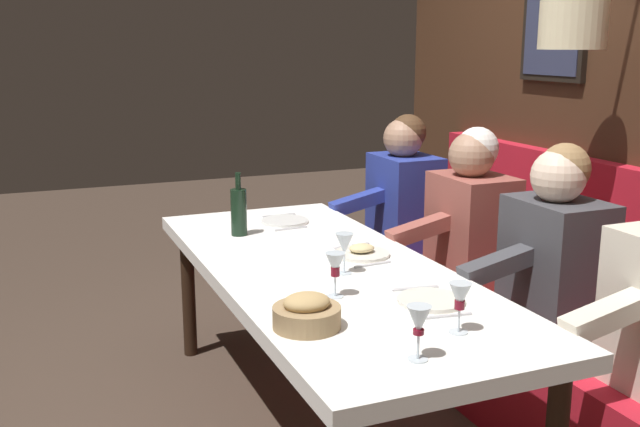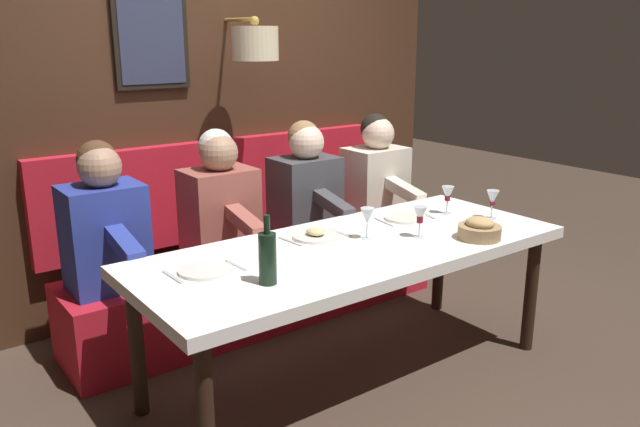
% 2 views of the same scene
% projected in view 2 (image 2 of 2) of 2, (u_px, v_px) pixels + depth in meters
% --- Properties ---
extents(ground_plane, '(12.00, 12.00, 0.00)m').
position_uv_depth(ground_plane, '(352.00, 377.00, 3.37)').
color(ground_plane, '#423328').
extents(dining_table, '(0.90, 2.23, 0.74)m').
position_uv_depth(dining_table, '(354.00, 257.00, 3.19)').
color(dining_table, white).
rests_on(dining_table, ground_plane).
extents(banquette_bench, '(0.52, 2.43, 0.45)m').
position_uv_depth(banquette_bench, '(262.00, 286.00, 4.00)').
color(banquette_bench, red).
rests_on(banquette_bench, ground_plane).
extents(back_wall_panel, '(0.59, 3.63, 2.90)m').
position_uv_depth(back_wall_panel, '(211.00, 95.00, 4.13)').
color(back_wall_panel, '#422819').
rests_on(back_wall_panel, ground_plane).
extents(diner_nearest, '(0.60, 0.40, 0.79)m').
position_uv_depth(diner_nearest, '(376.00, 176.00, 4.36)').
color(diner_nearest, beige).
rests_on(diner_nearest, banquette_bench).
extents(diner_near, '(0.60, 0.40, 0.79)m').
position_uv_depth(diner_near, '(306.00, 188.00, 4.02)').
color(diner_near, '#3D3D42').
rests_on(diner_near, banquette_bench).
extents(diner_middle, '(0.60, 0.40, 0.79)m').
position_uv_depth(diner_middle, '(220.00, 203.00, 3.67)').
color(diner_middle, '#934C42').
rests_on(diner_middle, banquette_bench).
extents(diner_far, '(0.60, 0.40, 0.79)m').
position_uv_depth(diner_far, '(104.00, 222.00, 3.29)').
color(diner_far, '#283893').
rests_on(diner_far, banquette_bench).
extents(place_setting_0, '(0.24, 0.33, 0.01)m').
position_uv_depth(place_setting_0, '(405.00, 218.00, 3.61)').
color(place_setting_0, silver).
rests_on(place_setting_0, dining_table).
extents(place_setting_1, '(0.24, 0.31, 0.01)m').
position_uv_depth(place_setting_1, '(205.00, 270.00, 2.81)').
color(place_setting_1, silver).
rests_on(place_setting_1, dining_table).
extents(place_setting_2, '(0.24, 0.32, 0.05)m').
position_uv_depth(place_setting_2, '(316.00, 235.00, 3.28)').
color(place_setting_2, silver).
rests_on(place_setting_2, dining_table).
extents(wine_glass_0, '(0.07, 0.07, 0.16)m').
position_uv_depth(wine_glass_0, '(448.00, 195.00, 3.69)').
color(wine_glass_0, silver).
rests_on(wine_glass_0, dining_table).
extents(wine_glass_1, '(0.07, 0.07, 0.16)m').
position_uv_depth(wine_glass_1, '(420.00, 216.00, 3.26)').
color(wine_glass_1, silver).
rests_on(wine_glass_1, dining_table).
extents(wine_glass_2, '(0.07, 0.07, 0.16)m').
position_uv_depth(wine_glass_2, '(493.00, 199.00, 3.60)').
color(wine_glass_2, silver).
rests_on(wine_glass_2, dining_table).
extents(wine_glass_3, '(0.07, 0.07, 0.16)m').
position_uv_depth(wine_glass_3, '(367.00, 217.00, 3.23)').
color(wine_glass_3, silver).
rests_on(wine_glass_3, dining_table).
extents(wine_bottle, '(0.08, 0.08, 0.30)m').
position_uv_depth(wine_bottle, '(268.00, 257.00, 2.65)').
color(wine_bottle, black).
rests_on(wine_bottle, dining_table).
extents(bread_bowl, '(0.22, 0.22, 0.12)m').
position_uv_depth(bread_bowl, '(479.00, 230.00, 3.25)').
color(bread_bowl, '#9E7F56').
rests_on(bread_bowl, dining_table).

